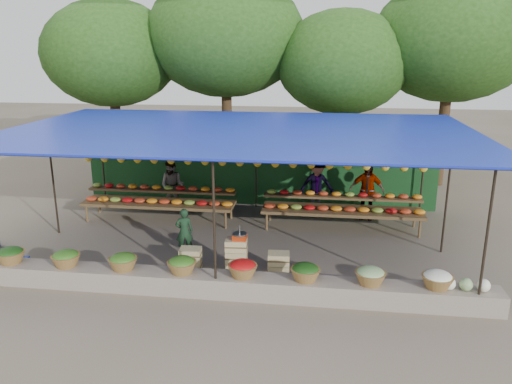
# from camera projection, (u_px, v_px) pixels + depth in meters

# --- Properties ---
(ground) EXTENTS (60.00, 60.00, 0.00)m
(ground) POSITION_uv_depth(u_px,v_px,m) (241.00, 242.00, 12.39)
(ground) COLOR brown
(ground) RESTS_ON ground
(stone_curb) EXTENTS (10.60, 0.55, 0.40)m
(stone_curb) POSITION_uv_depth(u_px,v_px,m) (217.00, 284.00, 9.71)
(stone_curb) COLOR gray
(stone_curb) RESTS_ON ground
(stall_canopy) EXTENTS (10.80, 6.60, 2.82)m
(stall_canopy) POSITION_uv_depth(u_px,v_px,m) (240.00, 135.00, 11.72)
(stall_canopy) COLOR black
(stall_canopy) RESTS_ON ground
(produce_baskets) EXTENTS (8.98, 0.58, 0.34)m
(produce_baskets) POSITION_uv_depth(u_px,v_px,m) (212.00, 267.00, 9.62)
(produce_baskets) COLOR brown
(produce_baskets) RESTS_ON stone_curb
(netting_backdrop) EXTENTS (10.60, 0.06, 2.50)m
(netting_backdrop) POSITION_uv_depth(u_px,v_px,m) (257.00, 165.00, 15.04)
(netting_backdrop) COLOR #1C4E23
(netting_backdrop) RESTS_ON ground
(tree_row) EXTENTS (16.51, 5.50, 7.12)m
(tree_row) POSITION_uv_depth(u_px,v_px,m) (283.00, 46.00, 16.81)
(tree_row) COLOR #321D12
(tree_row) RESTS_ON ground
(fruit_table_left) EXTENTS (4.21, 0.95, 0.93)m
(fruit_table_left) POSITION_uv_depth(u_px,v_px,m) (160.00, 199.00, 13.83)
(fruit_table_left) COLOR #4E351F
(fruit_table_left) RESTS_ON ground
(fruit_table_right) EXTENTS (4.21, 0.95, 0.93)m
(fruit_table_right) POSITION_uv_depth(u_px,v_px,m) (342.00, 206.00, 13.18)
(fruit_table_right) COLOR #4E351F
(fruit_table_right) RESTS_ON ground
(crate_counter) EXTENTS (2.37, 0.37, 0.77)m
(crate_counter) POSITION_uv_depth(u_px,v_px,m) (235.00, 259.00, 10.58)
(crate_counter) COLOR tan
(crate_counter) RESTS_ON ground
(weighing_scale) EXTENTS (0.30, 0.30, 0.32)m
(weighing_scale) POSITION_uv_depth(u_px,v_px,m) (240.00, 236.00, 10.42)
(weighing_scale) COLOR red
(weighing_scale) RESTS_ON crate_counter
(vendor_seated) EXTENTS (0.47, 0.39, 1.11)m
(vendor_seated) POSITION_uv_depth(u_px,v_px,m) (184.00, 231.00, 11.51)
(vendor_seated) COLOR #17341D
(vendor_seated) RESTS_ON ground
(customer_left) EXTENTS (0.78, 0.63, 1.49)m
(customer_left) POSITION_uv_depth(u_px,v_px,m) (172.00, 186.00, 14.64)
(customer_left) COLOR slate
(customer_left) RESTS_ON ground
(customer_mid) EXTENTS (1.15, 0.80, 1.62)m
(customer_mid) POSITION_uv_depth(u_px,v_px,m) (317.00, 186.00, 14.39)
(customer_mid) COLOR slate
(customer_mid) RESTS_ON ground
(customer_right) EXTENTS (1.00, 0.52, 1.63)m
(customer_right) POSITION_uv_depth(u_px,v_px,m) (367.00, 191.00, 13.85)
(customer_right) COLOR slate
(customer_right) RESTS_ON ground
(blue_crate_front) EXTENTS (0.55, 0.43, 0.30)m
(blue_crate_front) POSITION_uv_depth(u_px,v_px,m) (15.00, 266.00, 10.67)
(blue_crate_front) COLOR navy
(blue_crate_front) RESTS_ON ground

